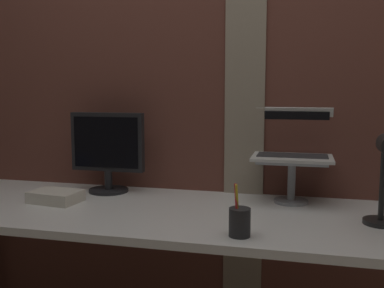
{
  "coord_description": "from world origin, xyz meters",
  "views": [
    {
      "loc": [
        0.39,
        -1.68,
        1.21
      ],
      "look_at": [
        -0.04,
        0.07,
        0.98
      ],
      "focal_mm": 42.08,
      "sensor_mm": 36.0,
      "label": 1
    }
  ],
  "objects": [
    {
      "name": "brick_wall_back",
      "position": [
        0.0,
        0.37,
        1.16
      ],
      "size": [
        3.39,
        0.16,
        2.32
      ],
      "color": "brown",
      "rests_on": "ground_plane"
    },
    {
      "name": "desk",
      "position": [
        -0.04,
        -0.03,
        0.67
      ],
      "size": [
        2.35,
        0.69,
        0.73
      ],
      "color": "white",
      "rests_on": "ground_plane"
    },
    {
      "name": "monitor",
      "position": [
        -0.46,
        0.19,
        0.93
      ],
      "size": [
        0.34,
        0.18,
        0.36
      ],
      "color": "black",
      "rests_on": "desk"
    },
    {
      "name": "laptop_stand",
      "position": [
        0.36,
        0.2,
        0.85
      ],
      "size": [
        0.28,
        0.22,
        0.18
      ],
      "color": "gray",
      "rests_on": "desk"
    },
    {
      "name": "laptop",
      "position": [
        0.36,
        0.26,
        0.96
      ],
      "size": [
        0.33,
        0.29,
        0.21
      ],
      "color": "silver",
      "rests_on": "laptop_stand"
    },
    {
      "name": "pen_cup",
      "position": [
        0.21,
        -0.28,
        0.77
      ],
      "size": [
        0.07,
        0.07,
        0.17
      ],
      "color": "#262628",
      "rests_on": "desk"
    },
    {
      "name": "paper_clutter_stack",
      "position": [
        -0.6,
        -0.03,
        0.75
      ],
      "size": [
        0.22,
        0.16,
        0.05
      ],
      "primitive_type": "cube",
      "rotation": [
        0.0,
        0.0,
        -0.13
      ],
      "color": "silver",
      "rests_on": "desk"
    }
  ]
}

